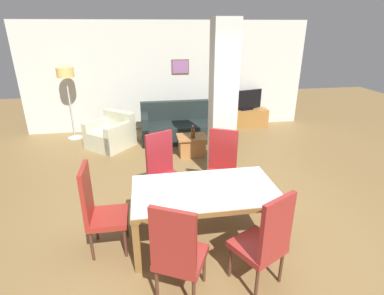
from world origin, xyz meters
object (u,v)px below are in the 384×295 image
dining_chair_far_right (221,165)px  bottle (193,133)px  dining_table (205,198)px  coffee_table (192,145)px  dining_chair_far_left (163,168)px  tv_stand (245,118)px  armchair (111,135)px  sofa (186,127)px  tv_screen (246,100)px  dining_chair_near_right (265,240)px  floor_lamp (66,79)px  dining_chair_near_left (178,252)px  dining_chair_head_left (99,208)px

dining_chair_far_right → bottle: dining_chair_far_right is taller
dining_table → coffee_table: size_ratio=2.88×
dining_table → coffee_table: dining_table is taller
bottle → coffee_table: bearing=91.4°
dining_chair_far_right → coffee_table: bearing=-58.7°
dining_chair_far_left → tv_stand: 4.25m
armchair → bottle: (1.73, -0.87, 0.25)m
tv_stand → dining_table: bearing=-114.9°
sofa → tv_screen: tv_screen is taller
dining_chair_far_left → sofa: 2.87m
dining_chair_near_right → dining_chair_far_right: (-0.00, 1.75, 0.00)m
sofa → coffee_table: 0.99m
dining_chair_far_left → armchair: size_ratio=0.96×
dining_chair_near_right → sofa: size_ratio=0.53×
sofa → tv_stand: sofa is taller
floor_lamp → dining_chair_near_left: bearing=-68.9°
dining_chair_head_left → dining_chair_near_left: size_ratio=1.00×
dining_chair_near_left → tv_stand: dining_chair_near_left is taller
dining_chair_far_left → dining_table: bearing=90.0°
tv_screen → armchair: bearing=0.2°
dining_chair_near_right → dining_chair_near_left: 0.89m
dining_chair_near_left → dining_chair_far_right: same height
armchair → bottle: armchair is taller
armchair → floor_lamp: (-0.95, 0.71, 1.17)m
dining_chair_far_right → tv_stand: size_ratio=0.95×
dining_chair_near_right → sofa: dining_chair_near_right is taller
dining_chair_head_left → dining_chair_far_left: (0.83, 0.93, 0.00)m
sofa → tv_screen: bearing=-158.4°
dining_chair_far_left → dining_chair_near_right: (0.89, -1.78, 0.00)m
dining_table → floor_lamp: floor_lamp is taller
coffee_table → tv_stand: tv_stand is taller
dining_chair_near_right → bottle: size_ratio=4.22×
dining_chair_far_left → sofa: (0.74, 2.75, -0.29)m
sofa → bottle: sofa is taller
sofa → floor_lamp: size_ratio=1.24×
tv_stand → tv_screen: tv_screen is taller
dining_chair_near_right → dining_chair_near_left: bearing=154.1°
coffee_table → tv_screen: bearing=43.8°
dining_table → dining_chair_near_right: 0.96m
dining_chair_far_left → sofa: size_ratio=0.53×
dining_chair_near_right → bottle: bearing=65.1°
dining_table → sofa: bearing=85.4°
coffee_table → sofa: bearing=89.1°
dining_table → dining_chair_far_left: size_ratio=1.59×
dining_table → dining_chair_near_left: (-0.44, -0.88, -0.01)m
dining_table → armchair: size_ratio=1.52×
dining_chair_near_left → coffee_table: dining_chair_near_left is taller
tv_stand → dining_chair_head_left: bearing=-127.1°
coffee_table → bottle: bearing=-88.6°
dining_chair_far_left → dining_chair_near_right: same height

